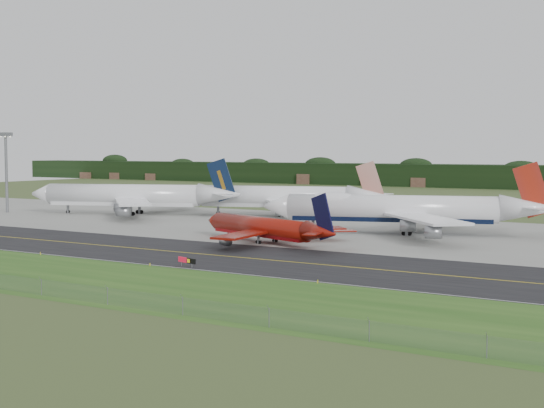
{
  "coord_description": "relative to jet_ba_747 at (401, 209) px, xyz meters",
  "views": [
    {
      "loc": [
        84.89,
        -118.29,
        19.56
      ],
      "look_at": [
        0.05,
        22.0,
        7.88
      ],
      "focal_mm": 50.0,
      "sensor_mm": 36.0,
      "label": 1
    }
  ],
  "objects": [
    {
      "name": "ground",
      "position": [
        -19.67,
        -48.05,
        -5.8
      ],
      "size": [
        600.0,
        600.0,
        0.0
      ],
      "primitive_type": "plane",
      "color": "#3D5427",
      "rests_on": "ground"
    },
    {
      "name": "grass_verge",
      "position": [
        -19.67,
        -83.05,
        -5.8
      ],
      "size": [
        400.0,
        30.0,
        0.01
      ],
      "primitive_type": "cube",
      "color": "#244E17",
      "rests_on": "ground"
    },
    {
      "name": "taxiway",
      "position": [
        -19.67,
        -52.05,
        -5.79
      ],
      "size": [
        400.0,
        32.0,
        0.02
      ],
      "primitive_type": "cube",
      "color": "black",
      "rests_on": "ground"
    },
    {
      "name": "apron",
      "position": [
        -19.67,
        2.95,
        -5.8
      ],
      "size": [
        400.0,
        78.0,
        0.01
      ],
      "primitive_type": "cube",
      "color": "gray",
      "rests_on": "ground"
    },
    {
      "name": "taxiway_centreline",
      "position": [
        -19.67,
        -52.05,
        -5.77
      ],
      "size": [
        400.0,
        0.4,
        0.0
      ],
      "primitive_type": "cube",
      "color": "gold",
      "rests_on": "taxiway"
    },
    {
      "name": "taxiway_edge_line",
      "position": [
        -19.67,
        -67.55,
        -5.77
      ],
      "size": [
        400.0,
        0.25,
        0.0
      ],
      "primitive_type": "cube",
      "color": "silver",
      "rests_on": "taxiway"
    },
    {
      "name": "perimeter_fence",
      "position": [
        -19.67,
        -96.05,
        -4.7
      ],
      "size": [
        320.0,
        0.1,
        320.0
      ],
      "color": "slate",
      "rests_on": "ground"
    },
    {
      "name": "horizon_treeline",
      "position": [
        -19.67,
        225.72,
        -0.33
      ],
      "size": [
        700.0,
        25.0,
        12.0
      ],
      "color": "black",
      "rests_on": "ground"
    },
    {
      "name": "jet_ba_747",
      "position": [
        0.0,
        0.0,
        0.0
      ],
      "size": [
        66.18,
        53.45,
        17.05
      ],
      "color": "white",
      "rests_on": "ground"
    },
    {
      "name": "jet_red_737",
      "position": [
        -17.87,
        -31.13,
        -2.66
      ],
      "size": [
        40.91,
        32.39,
        11.39
      ],
      "color": "maroon",
      "rests_on": "ground"
    },
    {
      "name": "jet_navy_gold",
      "position": [
        -88.87,
        7.89,
        -0.15
      ],
      "size": [
        64.66,
        54.67,
        17.22
      ],
      "color": "white",
      "rests_on": "ground"
    },
    {
      "name": "jet_star_tail",
      "position": [
        -47.73,
        27.06,
        -0.29
      ],
      "size": [
        61.52,
        50.22,
        16.53
      ],
      "color": "white",
      "rests_on": "ground"
    },
    {
      "name": "floodlight_mast",
      "position": [
        -128.92,
        -6.43,
        11.48
      ],
      "size": [
        3.11,
        3.11,
        25.09
      ],
      "color": "slate",
      "rests_on": "ground"
    },
    {
      "name": "taxiway_sign",
      "position": [
        -12.12,
        -66.07,
        -4.71
      ],
      "size": [
        4.52,
        1.41,
        1.55
      ],
      "color": "slate",
      "rests_on": "ground"
    },
    {
      "name": "edge_marker_left",
      "position": [
        -44.59,
        -68.55,
        -5.55
      ],
      "size": [
        0.16,
        0.16,
        0.5
      ],
      "primitive_type": "cylinder",
      "color": "yellow",
      "rests_on": "ground"
    },
    {
      "name": "edge_marker_center",
      "position": [
        -18.05,
        -68.55,
        -5.55
      ],
      "size": [
        0.16,
        0.16,
        0.5
      ],
      "primitive_type": "cylinder",
      "color": "yellow",
      "rests_on": "ground"
    },
    {
      "name": "edge_marker_right",
      "position": [
        13.95,
        -68.55,
        -5.55
      ],
      "size": [
        0.16,
        0.16,
        0.5
      ],
      "primitive_type": "cylinder",
      "color": "yellow",
      "rests_on": "ground"
    }
  ]
}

